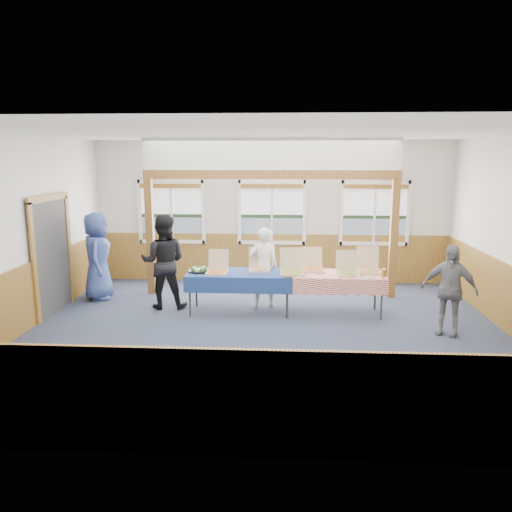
{
  "coord_description": "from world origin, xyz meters",
  "views": [
    {
      "loc": [
        0.31,
        -7.8,
        2.84
      ],
      "look_at": [
        -0.21,
        1.0,
        1.08
      ],
      "focal_mm": 35.0,
      "sensor_mm": 36.0,
      "label": 1
    }
  ],
  "objects_px": {
    "table_right": "(333,277)",
    "man_blue": "(97,256)",
    "person_grey": "(449,290)",
    "table_left": "(240,275)",
    "woman_white": "(263,268)",
    "woman_black": "(164,262)"
  },
  "relations": [
    {
      "from": "table_right",
      "to": "man_blue",
      "type": "height_order",
      "value": "man_blue"
    },
    {
      "from": "person_grey",
      "to": "man_blue",
      "type": "bearing_deg",
      "value": -167.72
    },
    {
      "from": "table_left",
      "to": "man_blue",
      "type": "bearing_deg",
      "value": 156.34
    },
    {
      "from": "table_left",
      "to": "person_grey",
      "type": "bearing_deg",
      "value": -24.99
    },
    {
      "from": "woman_white",
      "to": "table_left",
      "type": "bearing_deg",
      "value": 24.55
    },
    {
      "from": "table_left",
      "to": "woman_black",
      "type": "relative_size",
      "value": 1.14
    },
    {
      "from": "table_right",
      "to": "woman_black",
      "type": "bearing_deg",
      "value": 176.67
    },
    {
      "from": "woman_white",
      "to": "woman_black",
      "type": "height_order",
      "value": "woman_black"
    },
    {
      "from": "woman_black",
      "to": "woman_white",
      "type": "bearing_deg",
      "value": -179.98
    },
    {
      "from": "man_blue",
      "to": "person_grey",
      "type": "height_order",
      "value": "man_blue"
    },
    {
      "from": "woman_black",
      "to": "person_grey",
      "type": "height_order",
      "value": "woman_black"
    },
    {
      "from": "woman_black",
      "to": "table_right",
      "type": "bearing_deg",
      "value": 172.51
    },
    {
      "from": "table_right",
      "to": "woman_black",
      "type": "distance_m",
      "value": 3.19
    },
    {
      "from": "man_blue",
      "to": "table_left",
      "type": "bearing_deg",
      "value": -115.93
    },
    {
      "from": "woman_black",
      "to": "table_left",
      "type": "bearing_deg",
      "value": 167.91
    },
    {
      "from": "woman_white",
      "to": "woman_black",
      "type": "distance_m",
      "value": 1.9
    },
    {
      "from": "table_right",
      "to": "woman_white",
      "type": "xyz_separation_m",
      "value": [
        -1.28,
        0.34,
        0.08
      ]
    },
    {
      "from": "woman_white",
      "to": "person_grey",
      "type": "height_order",
      "value": "woman_white"
    },
    {
      "from": "table_right",
      "to": "woman_white",
      "type": "distance_m",
      "value": 1.33
    },
    {
      "from": "woman_black",
      "to": "person_grey",
      "type": "bearing_deg",
      "value": 163.11
    },
    {
      "from": "table_left",
      "to": "table_right",
      "type": "bearing_deg",
      "value": -9.61
    },
    {
      "from": "woman_black",
      "to": "man_blue",
      "type": "bearing_deg",
      "value": -22.73
    }
  ]
}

